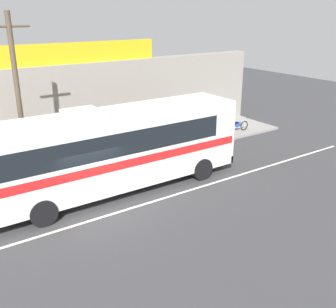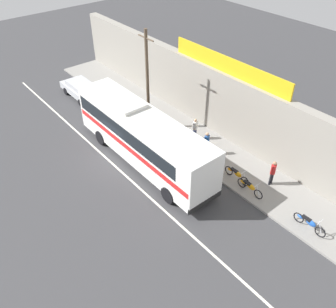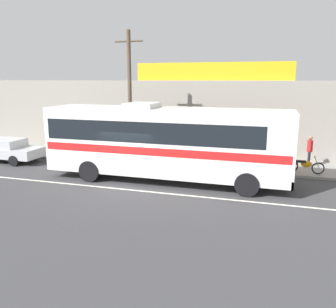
# 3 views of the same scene
# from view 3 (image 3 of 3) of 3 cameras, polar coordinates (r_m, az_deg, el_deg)

# --- Properties ---
(ground_plane) EXTENTS (70.00, 70.00, 0.00)m
(ground_plane) POSITION_cam_3_polar(r_m,az_deg,el_deg) (16.67, -6.60, -4.92)
(ground_plane) COLOR #3A3A3D
(sidewalk_slab) EXTENTS (30.00, 3.60, 0.14)m
(sidewalk_slab) POSITION_cam_3_polar(r_m,az_deg,el_deg) (21.36, -1.07, -0.81)
(sidewalk_slab) COLOR gray
(sidewalk_slab) RESTS_ON ground_plane
(storefront_facade) EXTENTS (30.00, 0.70, 4.80)m
(storefront_facade) POSITION_cam_3_polar(r_m,az_deg,el_deg) (22.99, 0.56, 6.02)
(storefront_facade) COLOR gray
(storefront_facade) RESTS_ON ground_plane
(storefront_billboard) EXTENTS (9.83, 0.12, 1.10)m
(storefront_billboard) POSITION_cam_3_polar(r_m,az_deg,el_deg) (22.27, 7.21, 13.33)
(storefront_billboard) COLOR gold
(storefront_billboard) RESTS_ON storefront_facade
(road_center_stripe) EXTENTS (30.00, 0.14, 0.01)m
(road_center_stripe) POSITION_cam_3_polar(r_m,az_deg,el_deg) (15.98, -7.74, -5.71)
(road_center_stripe) COLOR silver
(road_center_stripe) RESTS_ON ground_plane
(intercity_bus) EXTENTS (11.70, 2.62, 3.78)m
(intercity_bus) POSITION_cam_3_polar(r_m,az_deg,el_deg) (16.61, -0.68, 2.42)
(intercity_bus) COLOR white
(intercity_bus) RESTS_ON ground_plane
(parked_car) EXTENTS (4.58, 1.89, 1.37)m
(parked_car) POSITION_cam_3_polar(r_m,az_deg,el_deg) (23.12, -25.28, 0.71)
(parked_car) COLOR #B7BABF
(parked_car) RESTS_ON ground_plane
(utility_pole) EXTENTS (1.60, 0.22, 7.36)m
(utility_pole) POSITION_cam_3_polar(r_m,az_deg,el_deg) (19.88, -6.30, 9.46)
(utility_pole) COLOR brown
(utility_pole) RESTS_ON sidewalk_slab
(motorcycle_blue) EXTENTS (1.88, 0.56, 0.94)m
(motorcycle_blue) POSITION_cam_3_polar(r_m,az_deg,el_deg) (19.12, 21.50, -1.72)
(motorcycle_blue) COLOR black
(motorcycle_blue) RESTS_ON sidewalk_slab
(motorcycle_purple) EXTENTS (1.93, 0.56, 0.94)m
(motorcycle_purple) POSITION_cam_3_polar(r_m,az_deg,el_deg) (19.30, 17.72, -1.31)
(motorcycle_purple) COLOR black
(motorcycle_purple) RESTS_ON sidewalk_slab
(pedestrian_near_shop) EXTENTS (0.30, 0.48, 1.72)m
(pedestrian_near_shop) POSITION_cam_3_polar(r_m,az_deg,el_deg) (19.74, 8.87, 1.14)
(pedestrian_near_shop) COLOR brown
(pedestrian_near_shop) RESTS_ON sidewalk_slab
(pedestrian_far_right) EXTENTS (0.30, 0.48, 1.73)m
(pedestrian_far_right) POSITION_cam_3_polar(r_m,az_deg,el_deg) (20.57, 22.27, 0.84)
(pedestrian_far_right) COLOR black
(pedestrian_far_right) RESTS_ON sidewalk_slab
(pedestrian_far_left) EXTENTS (0.30, 0.48, 1.65)m
(pedestrian_far_left) POSITION_cam_3_polar(r_m,az_deg,el_deg) (20.68, 4.14, 1.63)
(pedestrian_far_left) COLOR navy
(pedestrian_far_left) RESTS_ON sidewalk_slab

